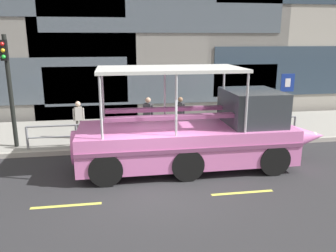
% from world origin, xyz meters
% --- Properties ---
extents(ground_plane, '(120.00, 120.00, 0.00)m').
position_xyz_m(ground_plane, '(0.00, 0.00, 0.00)').
color(ground_plane, '#2B2B2D').
extents(sidewalk, '(32.00, 4.80, 0.18)m').
position_xyz_m(sidewalk, '(0.00, 5.60, 0.09)').
color(sidewalk, '#99968E').
rests_on(sidewalk, ground_plane).
extents(curb_edge, '(32.00, 0.18, 0.18)m').
position_xyz_m(curb_edge, '(0.00, 3.11, 0.09)').
color(curb_edge, '#B2ADA3').
rests_on(curb_edge, ground_plane).
extents(lane_centreline, '(25.80, 0.12, 0.01)m').
position_xyz_m(lane_centreline, '(-0.00, -0.99, 0.00)').
color(lane_centreline, '#DBD64C').
rests_on(lane_centreline, ground_plane).
extents(curb_guardrail, '(10.79, 0.09, 0.89)m').
position_xyz_m(curb_guardrail, '(1.03, 3.45, 0.78)').
color(curb_guardrail, gray).
rests_on(curb_guardrail, sidewalk).
extents(traffic_light_pole, '(0.24, 0.46, 4.17)m').
position_xyz_m(traffic_light_pole, '(-4.84, 3.83, 2.70)').
color(traffic_light_pole, black).
rests_on(traffic_light_pole, sidewalk).
extents(parking_sign, '(0.60, 0.12, 2.57)m').
position_xyz_m(parking_sign, '(6.28, 4.17, 1.93)').
color(parking_sign, '#4C4F54').
rests_on(parking_sign, sidewalk).
extents(duck_tour_boat, '(8.71, 2.59, 3.32)m').
position_xyz_m(duck_tour_boat, '(1.73, 1.26, 1.08)').
color(duck_tour_boat, pink).
rests_on(duck_tour_boat, ground_plane).
extents(pedestrian_near_bow, '(0.45, 0.21, 1.56)m').
position_xyz_m(pedestrian_near_bow, '(4.54, 4.61, 1.12)').
color(pedestrian_near_bow, black).
rests_on(pedestrian_near_bow, sidewalk).
extents(pedestrian_mid_left, '(0.35, 0.32, 1.54)m').
position_xyz_m(pedestrian_mid_left, '(1.79, 5.01, 1.11)').
color(pedestrian_mid_left, '#1E2338').
rests_on(pedestrian_mid_left, sidewalk).
extents(pedestrian_mid_right, '(0.40, 0.33, 1.68)m').
position_xyz_m(pedestrian_mid_right, '(0.31, 4.39, 1.19)').
color(pedestrian_mid_right, black).
rests_on(pedestrian_mid_right, sidewalk).
extents(pedestrian_near_stern, '(0.45, 0.22, 1.56)m').
position_xyz_m(pedestrian_near_stern, '(-2.52, 4.56, 1.12)').
color(pedestrian_near_stern, '#47423D').
rests_on(pedestrian_near_stern, sidewalk).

